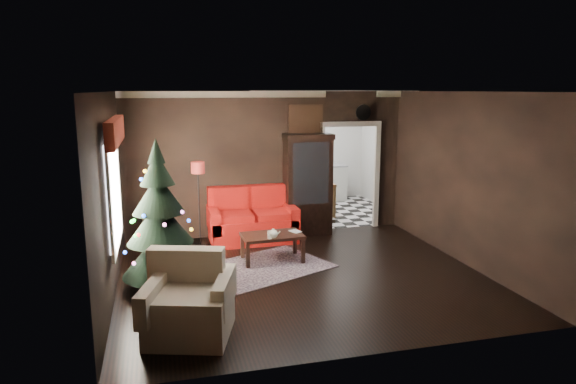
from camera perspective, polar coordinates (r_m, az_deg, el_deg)
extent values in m
plane|color=black|center=(8.05, 1.61, -9.28)|extent=(5.50, 5.50, 0.00)
plane|color=white|center=(7.54, 1.73, 11.07)|extent=(5.50, 5.50, 0.00)
plane|color=black|center=(10.07, -2.27, 3.13)|extent=(5.50, 0.00, 5.50)
plane|color=black|center=(5.38, 9.07, -4.28)|extent=(5.50, 0.00, 5.50)
plane|color=black|center=(7.41, -19.22, -0.47)|extent=(0.00, 5.50, 5.50)
plane|color=black|center=(8.83, 19.10, 1.35)|extent=(0.00, 5.50, 5.50)
cube|color=white|center=(7.59, -18.83, 0.22)|extent=(0.05, 1.60, 1.40)
cube|color=maroon|center=(7.48, -18.61, 6.42)|extent=(0.12, 2.10, 0.35)
plane|color=silver|center=(12.20, 4.12, -2.13)|extent=(3.00, 3.00, 0.00)
cube|color=white|center=(13.29, 2.24, 6.42)|extent=(0.70, 0.06, 0.70)
cube|color=#35242F|center=(8.42, -2.61, -8.30)|extent=(2.38, 2.10, 0.01)
cylinder|color=silver|center=(8.60, -2.10, -4.50)|extent=(0.08, 0.08, 0.05)
cylinder|color=white|center=(8.33, -2.02, -4.97)|extent=(0.10, 0.10, 0.07)
imported|color=tan|center=(8.65, 0.44, -3.88)|extent=(0.14, 0.07, 0.20)
cylinder|color=white|center=(10.51, 8.32, 8.73)|extent=(0.32, 0.32, 0.06)
cube|color=#AD6F43|center=(10.12, 1.94, 8.01)|extent=(0.62, 0.05, 0.52)
cube|color=silver|center=(13.22, 2.50, 0.93)|extent=(1.80, 0.60, 0.90)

